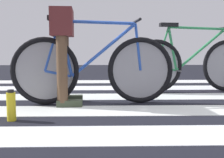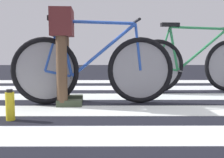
% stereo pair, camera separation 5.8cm
% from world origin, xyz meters
% --- Properties ---
extents(ground, '(18.00, 14.00, 0.02)m').
position_xyz_m(ground, '(0.00, 0.00, 0.01)').
color(ground, black).
extents(crosswalk_markings, '(5.40, 4.25, 0.00)m').
position_xyz_m(crosswalk_markings, '(0.06, 0.03, 0.02)').
color(crosswalk_markings, silver).
rests_on(crosswalk_markings, ground).
extents(bicycle_1_of_2, '(1.74, 0.52, 0.93)m').
position_xyz_m(bicycle_1_of_2, '(-0.51, -0.01, 0.41)').
color(bicycle_1_of_2, black).
rests_on(bicycle_1_of_2, ground).
extents(cyclist_1_of_2, '(0.34, 0.42, 1.00)m').
position_xyz_m(cyclist_1_of_2, '(-0.82, -0.03, 0.67)').
color(cyclist_1_of_2, brown).
rests_on(cyclist_1_of_2, ground).
extents(bicycle_2_of_2, '(1.73, 0.52, 0.93)m').
position_xyz_m(bicycle_2_of_2, '(0.81, 0.77, 0.41)').
color(bicycle_2_of_2, black).
rests_on(bicycle_2_of_2, ground).
extents(water_bottle, '(0.07, 0.07, 0.26)m').
position_xyz_m(water_bottle, '(-1.16, -0.70, 0.14)').
color(water_bottle, gold).
rests_on(water_bottle, ground).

